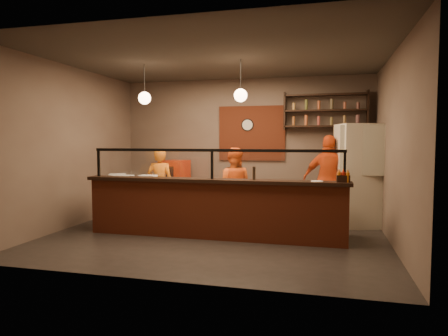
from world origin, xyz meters
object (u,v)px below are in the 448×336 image
(cook_mid, at_px, (234,186))
(fridge, at_px, (360,175))
(red_cooler, at_px, (176,186))
(pizza_dough, at_px, (260,185))
(pepper_mill, at_px, (254,173))
(cook_right, at_px, (329,180))
(condiment_caddy, at_px, (343,179))
(cook_left, at_px, (160,184))
(wall_clock, at_px, (248,125))

(cook_mid, bearing_deg, fridge, -170.08)
(red_cooler, xyz_separation_m, pizza_dough, (2.35, -1.82, 0.28))
(pizza_dough, relative_size, pepper_mill, 2.12)
(pizza_dough, bearing_deg, cook_mid, 135.45)
(red_cooler, bearing_deg, cook_right, 3.17)
(condiment_caddy, distance_m, pepper_mill, 1.46)
(cook_left, height_order, condiment_caddy, cook_left)
(red_cooler, height_order, condiment_caddy, red_cooler)
(fridge, bearing_deg, wall_clock, 142.49)
(fridge, bearing_deg, cook_left, 170.87)
(cook_left, height_order, fridge, fridge)
(red_cooler, bearing_deg, condiment_caddy, -19.43)
(cook_right, bearing_deg, fridge, -178.35)
(cook_mid, height_order, pepper_mill, cook_mid)
(wall_clock, distance_m, fridge, 2.90)
(wall_clock, xyz_separation_m, red_cooler, (-1.71, -0.31, -1.48))
(wall_clock, xyz_separation_m, pizza_dough, (0.64, -2.13, -1.19))
(cook_left, distance_m, cook_right, 3.58)
(cook_mid, distance_m, pepper_mill, 1.44)
(condiment_caddy, bearing_deg, cook_right, 96.12)
(condiment_caddy, bearing_deg, fridge, 77.05)
(cook_left, distance_m, cook_mid, 1.63)
(wall_clock, bearing_deg, red_cooler, -169.73)
(cook_left, xyz_separation_m, pepper_mill, (2.27, -1.25, 0.39))
(red_cooler, distance_m, pepper_mill, 3.41)
(fridge, bearing_deg, red_cooler, 155.05)
(wall_clock, height_order, cook_left, wall_clock)
(wall_clock, height_order, cook_mid, wall_clock)
(pepper_mill, bearing_deg, condiment_caddy, -0.79)
(pizza_dough, bearing_deg, cook_left, 163.96)
(pizza_dough, height_order, condiment_caddy, condiment_caddy)
(pepper_mill, bearing_deg, cook_right, 54.49)
(cook_mid, height_order, cook_right, cook_right)
(condiment_caddy, bearing_deg, wall_clock, 127.39)
(cook_right, distance_m, red_cooler, 3.69)
(cook_left, distance_m, pepper_mill, 2.63)
(cook_mid, height_order, condiment_caddy, cook_mid)
(cook_left, relative_size, red_cooler, 1.25)
(cook_mid, relative_size, pepper_mill, 7.00)
(wall_clock, relative_size, pepper_mill, 1.33)
(cook_right, height_order, fridge, fridge)
(cook_right, xyz_separation_m, pizza_dough, (-1.27, -1.18, -0.02))
(cook_mid, bearing_deg, pizza_dough, 134.38)
(cook_left, distance_m, red_cooler, 1.18)
(wall_clock, height_order, fridge, wall_clock)
(pepper_mill, bearing_deg, cook_mid, 117.44)
(cook_right, height_order, red_cooler, cook_right)
(red_cooler, relative_size, pepper_mill, 5.52)
(cook_left, bearing_deg, cook_right, 179.84)
(cook_right, xyz_separation_m, pepper_mill, (-1.27, -1.78, 0.25))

